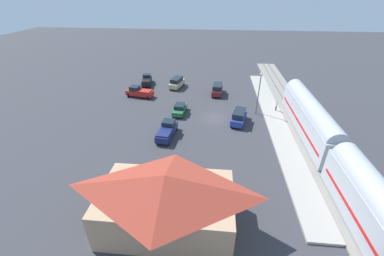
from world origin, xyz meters
name	(u,v)px	position (x,y,z in m)	size (l,w,h in m)	color
ground_plane	(215,118)	(0.00, 0.00, 0.00)	(200.00, 200.00, 0.00)	#38383D
railway_track	(299,121)	(-14.00, 0.00, 0.09)	(4.80, 70.00, 0.30)	gray
platform	(275,120)	(-10.00, 0.00, 0.15)	(3.20, 46.00, 0.30)	#A8A399
passenger_train	(338,156)	(-14.00, 13.52, 2.86)	(2.93, 40.19, 4.98)	#ADB2BC
station_building	(166,200)	(4.00, 22.00, 3.03)	(12.50, 7.80, 5.84)	tan
pedestrian_on_platform	(276,105)	(-10.77, -3.43, 1.28)	(0.36, 0.36, 1.71)	#23284C
sedan_green	(180,109)	(6.14, -1.18, 0.88)	(2.20, 4.63, 1.74)	#236638
pickup_red	(139,92)	(15.33, -7.92, 1.03)	(5.68, 3.29, 2.14)	red
pickup_navy	(167,130)	(6.93, 6.59, 1.03)	(2.54, 5.58, 2.14)	navy
suv_maroon	(217,89)	(-0.32, -10.75, 1.15)	(2.31, 5.03, 2.22)	maroon
pickup_black	(147,80)	(15.69, -15.20, 1.03)	(2.91, 5.67, 2.14)	black
suv_tan	(177,82)	(8.59, -13.94, 1.15)	(3.08, 5.23, 2.22)	#C6B284
suv_blue	(239,117)	(-3.93, 1.32, 1.15)	(3.05, 5.22, 2.22)	#283D9E
light_pole_near_platform	(259,89)	(-7.20, -2.41, 4.65)	(0.44, 0.44, 7.33)	#515156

